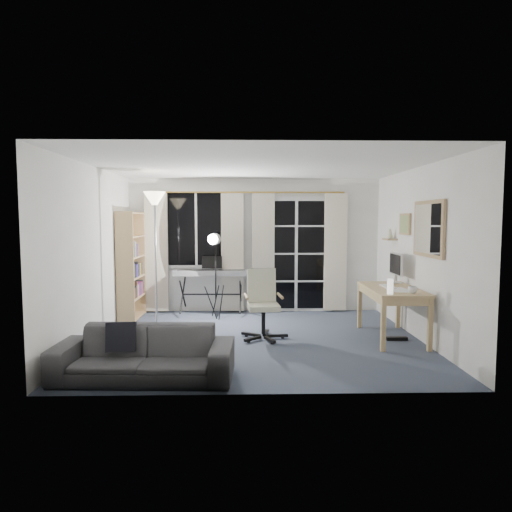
{
  "coord_description": "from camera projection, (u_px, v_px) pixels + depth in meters",
  "views": [
    {
      "loc": [
        -0.18,
        -6.25,
        1.68
      ],
      "look_at": [
        -0.02,
        0.35,
        1.14
      ],
      "focal_mm": 32.0,
      "sensor_mm": 36.0,
      "label": 1
    }
  ],
  "objects": [
    {
      "name": "monitor",
      "position": [
        396.0,
        265.0,
        6.79
      ],
      "size": [
        0.17,
        0.52,
        0.45
      ],
      "rotation": [
        0.0,
        0.0,
        -0.02
      ],
      "color": "silver",
      "rests_on": "desk"
    },
    {
      "name": "framed_print",
      "position": [
        405.0,
        224.0,
        6.84
      ],
      "size": [
        0.03,
        0.42,
        0.32
      ],
      "color": "#A58957",
      "rests_on": "floor"
    },
    {
      "name": "mug",
      "position": [
        412.0,
        289.0,
        5.86
      ],
      "size": [
        0.12,
        0.1,
        0.12
      ],
      "primitive_type": "imported",
      "rotation": [
        0.0,
        0.0,
        -0.02
      ],
      "color": "silver",
      "rests_on": "desk"
    },
    {
      "name": "office_chair",
      "position": [
        262.0,
        297.0,
        6.45
      ],
      "size": [
        0.66,
        0.67,
        0.97
      ],
      "rotation": [
        0.0,
        0.0,
        0.09
      ],
      "color": "black",
      "rests_on": "floor"
    },
    {
      "name": "french_door",
      "position": [
        296.0,
        255.0,
        8.27
      ],
      "size": [
        1.32,
        0.09,
        2.11
      ],
      "color": "white",
      "rests_on": "floor"
    },
    {
      "name": "studio_light",
      "position": [
        214.0,
        249.0,
        7.58
      ],
      "size": [
        0.33,
        0.33,
        1.47
      ],
      "rotation": [
        0.0,
        0.0,
        -0.37
      ],
      "color": "black",
      "rests_on": "floor"
    },
    {
      "name": "floor",
      "position": [
        258.0,
        340.0,
        6.37
      ],
      "size": [
        4.5,
        4.0,
        0.02
      ],
      "primitive_type": "cube",
      "color": "#394053",
      "rests_on": "ground"
    },
    {
      "name": "curtains",
      "position": [
        247.0,
        252.0,
        8.15
      ],
      "size": [
        3.6,
        0.07,
        2.13
      ],
      "color": "gold",
      "rests_on": "floor"
    },
    {
      "name": "bookshelf",
      "position": [
        129.0,
        268.0,
        7.64
      ],
      "size": [
        0.29,
        0.84,
        1.8
      ],
      "rotation": [
        0.0,
        0.0,
        -0.0
      ],
      "color": "#A58957",
      "rests_on": "floor"
    },
    {
      "name": "torchiere_lamp",
      "position": [
        155.0,
        219.0,
        6.92
      ],
      "size": [
        0.38,
        0.38,
        2.09
      ],
      "rotation": [
        0.0,
        0.0,
        -0.18
      ],
      "color": "#B2B2B7",
      "rests_on": "floor"
    },
    {
      "name": "keyboard_piano",
      "position": [
        211.0,
        273.0,
        7.98
      ],
      "size": [
        1.33,
        0.66,
        0.96
      ],
      "rotation": [
        0.0,
        0.0,
        -0.02
      ],
      "color": "black",
      "rests_on": "floor"
    },
    {
      "name": "wall_mirror",
      "position": [
        429.0,
        229.0,
        5.95
      ],
      "size": [
        0.04,
        0.94,
        0.74
      ],
      "color": "#A58957",
      "rests_on": "floor"
    },
    {
      "name": "desk",
      "position": [
        392.0,
        294.0,
        6.37
      ],
      "size": [
        0.69,
        1.36,
        0.72
      ],
      "rotation": [
        0.0,
        0.0,
        -0.02
      ],
      "color": "#9D7751",
      "rests_on": "floor"
    },
    {
      "name": "desk_clutter",
      "position": [
        393.0,
        302.0,
        6.15
      ],
      "size": [
        0.43,
        0.82,
        0.91
      ],
      "rotation": [
        0.0,
        0.0,
        -0.02
      ],
      "color": "white",
      "rests_on": "desk"
    },
    {
      "name": "window",
      "position": [
        196.0,
        229.0,
        8.19
      ],
      "size": [
        1.2,
        0.08,
        1.4
      ],
      "color": "white",
      "rests_on": "floor"
    },
    {
      "name": "wall_shelf",
      "position": [
        390.0,
        236.0,
        7.35
      ],
      "size": [
        0.16,
        0.3,
        0.18
      ],
      "color": "#A58957",
      "rests_on": "floor"
    },
    {
      "name": "sofa",
      "position": [
        144.0,
        345.0,
        4.76
      ],
      "size": [
        1.87,
        0.62,
        0.72
      ],
      "rotation": [
        0.0,
        0.0,
        -0.04
      ],
      "color": "#313033",
      "rests_on": "floor"
    }
  ]
}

